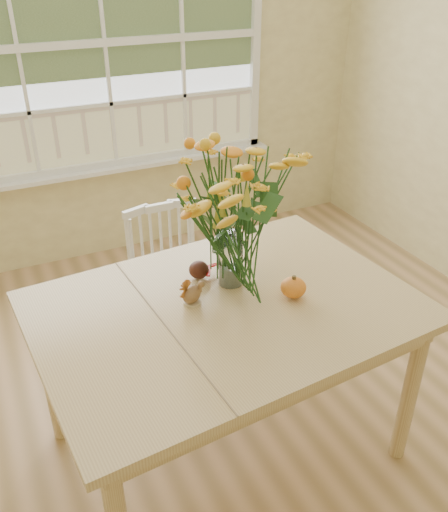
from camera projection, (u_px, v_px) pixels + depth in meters
name	position (u px, v px, depth m)	size (l,w,h in m)	color
floor	(259.00, 450.00, 2.60)	(4.00, 4.50, 0.01)	#9E7C4C
wall_back	(106.00, 73.00, 3.69)	(4.00, 0.02, 2.70)	#CEBF83
window	(105.00, 45.00, 3.57)	(2.42, 0.12, 1.74)	silver
dining_table	(226.00, 323.00, 2.27)	(1.61, 1.21, 0.82)	tan
windsor_chair	(168.00, 276.00, 3.03)	(0.41, 0.39, 0.88)	white
flower_vase	(231.00, 209.00, 2.19)	(0.50, 0.50, 0.59)	white
pumpkin	(293.00, 288.00, 2.25)	(0.11, 0.11, 0.08)	orange
turkey_figurine	(192.00, 294.00, 2.21)	(0.11, 0.10, 0.11)	#CCB78C
dark_gourd	(199.00, 271.00, 2.38)	(0.13, 0.11, 0.08)	#38160F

